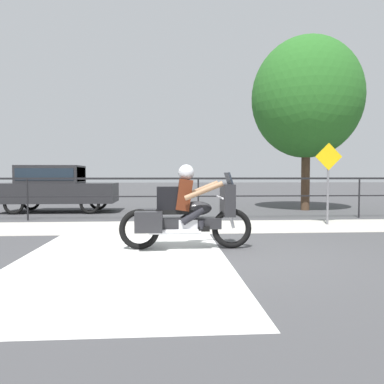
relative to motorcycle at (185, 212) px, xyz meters
name	(u,v)px	position (x,y,z in m)	size (l,w,h in m)	color
ground_plane	(223,254)	(0.63, -0.51, -0.69)	(120.00, 120.00, 0.00)	#424244
sidewalk_band	(204,227)	(0.63, 2.89, -0.68)	(44.00, 2.40, 0.01)	#B7B2A8
crosswalk_band	(124,258)	(-1.04, -0.71, -0.68)	(3.35, 6.00, 0.01)	silver
fence_railing	(198,186)	(0.63, 4.60, 0.32)	(36.00, 0.05, 1.28)	black
motorcycle	(185,212)	(0.00, 0.00, 0.00)	(2.43, 0.76, 1.55)	black
parked_car	(56,186)	(-4.37, 7.13, 0.28)	(4.13, 1.74, 1.70)	#232326
street_sign	(328,173)	(4.03, 3.05, 0.72)	(0.74, 0.06, 2.22)	slate
tree_behind_sign	(307,98)	(4.98, 7.23, 3.59)	(4.14, 4.14, 6.57)	#473323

